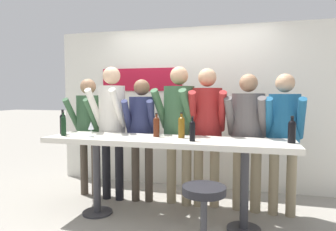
# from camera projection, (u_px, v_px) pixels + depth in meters

# --- Properties ---
(ground_plane) EXTENTS (40.00, 40.00, 0.00)m
(ground_plane) POSITION_uv_depth(u_px,v_px,m) (166.00, 221.00, 3.42)
(ground_plane) COLOR gray
(back_wall) EXTENTS (4.39, 0.12, 2.48)m
(back_wall) POSITION_uv_depth(u_px,v_px,m) (189.00, 107.00, 4.70)
(back_wall) COLOR silver
(back_wall) RESTS_ON ground_plane
(tasting_table) EXTENTS (2.79, 0.65, 0.96)m
(tasting_table) POSITION_uv_depth(u_px,v_px,m) (166.00, 149.00, 3.37)
(tasting_table) COLOR silver
(tasting_table) RESTS_ON ground_plane
(bar_stool) EXTENTS (0.40, 0.40, 0.65)m
(bar_stool) POSITION_uv_depth(u_px,v_px,m) (204.00, 210.00, 2.63)
(bar_stool) COLOR #333338
(bar_stool) RESTS_ON ground_plane
(person_far_left) EXTENTS (0.41, 0.52, 1.67)m
(person_far_left) POSITION_uv_depth(u_px,v_px,m) (88.00, 123.00, 4.24)
(person_far_left) COLOR #473D33
(person_far_left) RESTS_ON ground_plane
(person_left) EXTENTS (0.43, 0.55, 1.82)m
(person_left) POSITION_uv_depth(u_px,v_px,m) (112.00, 117.00, 4.06)
(person_left) COLOR black
(person_left) RESTS_ON ground_plane
(person_center_left) EXTENTS (0.45, 0.56, 1.65)m
(person_center_left) POSITION_uv_depth(u_px,v_px,m) (142.00, 126.00, 4.00)
(person_center_left) COLOR #473D33
(person_center_left) RESTS_ON ground_plane
(person_center) EXTENTS (0.54, 0.64, 1.81)m
(person_center) POSITION_uv_depth(u_px,v_px,m) (179.00, 120.00, 3.89)
(person_center) COLOR gray
(person_center) RESTS_ON ground_plane
(person_center_right) EXTENTS (0.50, 0.61, 1.78)m
(person_center_right) POSITION_uv_depth(u_px,v_px,m) (207.00, 122.00, 3.80)
(person_center_right) COLOR gray
(person_center_right) RESTS_ON ground_plane
(person_right) EXTENTS (0.52, 0.60, 1.70)m
(person_right) POSITION_uv_depth(u_px,v_px,m) (248.00, 127.00, 3.66)
(person_right) COLOR gray
(person_right) RESTS_ON ground_plane
(person_far_right) EXTENTS (0.45, 0.56, 1.69)m
(person_far_right) POSITION_uv_depth(u_px,v_px,m) (284.00, 129.00, 3.51)
(person_far_right) COLOR gray
(person_far_right) RESTS_ON ground_plane
(wine_bottle_0) EXTENTS (0.06, 0.06, 0.29)m
(wine_bottle_0) POSITION_uv_depth(u_px,v_px,m) (63.00, 125.00, 3.56)
(wine_bottle_0) COLOR black
(wine_bottle_0) RESTS_ON tasting_table
(wine_bottle_1) EXTENTS (0.07, 0.07, 0.30)m
(wine_bottle_1) POSITION_uv_depth(u_px,v_px,m) (63.00, 123.00, 3.72)
(wine_bottle_1) COLOR black
(wine_bottle_1) RESTS_ON tasting_table
(wine_bottle_2) EXTENTS (0.07, 0.07, 0.28)m
(wine_bottle_2) POSITION_uv_depth(u_px,v_px,m) (156.00, 126.00, 3.48)
(wine_bottle_2) COLOR #4C1E0F
(wine_bottle_2) RESTS_ON tasting_table
(wine_bottle_3) EXTENTS (0.08, 0.08, 0.28)m
(wine_bottle_3) POSITION_uv_depth(u_px,v_px,m) (292.00, 130.00, 3.03)
(wine_bottle_3) COLOR black
(wine_bottle_3) RESTS_ON tasting_table
(wine_bottle_4) EXTENTS (0.06, 0.06, 0.26)m
(wine_bottle_4) POSITION_uv_depth(u_px,v_px,m) (192.00, 130.00, 3.14)
(wine_bottle_4) COLOR black
(wine_bottle_4) RESTS_ON tasting_table
(wine_bottle_5) EXTENTS (0.07, 0.07, 0.29)m
(wine_bottle_5) POSITION_uv_depth(u_px,v_px,m) (181.00, 126.00, 3.38)
(wine_bottle_5) COLOR brown
(wine_bottle_5) RESTS_ON tasting_table
(wine_glass_0) EXTENTS (0.07, 0.07, 0.18)m
(wine_glass_0) POSITION_uv_depth(u_px,v_px,m) (91.00, 126.00, 3.45)
(wine_glass_0) COLOR silver
(wine_glass_0) RESTS_ON tasting_table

